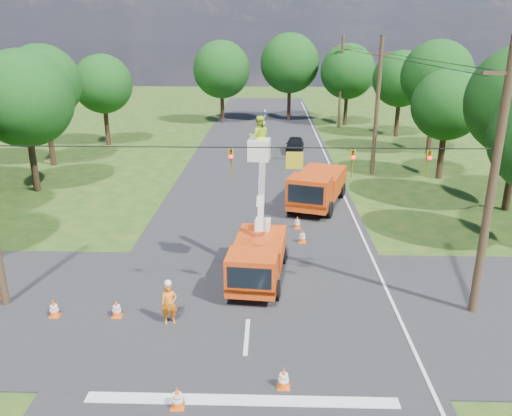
{
  "coord_description": "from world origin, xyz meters",
  "views": [
    {
      "loc": [
        0.75,
        -14.88,
        9.95
      ],
      "look_at": [
        0.14,
        6.3,
        2.6
      ],
      "focal_mm": 35.0,
      "sensor_mm": 36.0,
      "label": 1
    }
  ],
  "objects_px": {
    "bucket_truck": "(258,248)",
    "second_truck": "(317,187)",
    "traffic_cone_0": "(177,398)",
    "tree_right_c": "(447,105)",
    "traffic_cone_4": "(117,309)",
    "pole_right_near": "(493,183)",
    "distant_car": "(295,145)",
    "traffic_cone_5": "(54,308)",
    "traffic_cone_1": "(284,378)",
    "traffic_cone_2": "(302,236)",
    "traffic_cone_3": "(297,222)",
    "tree_right_e": "(401,79)",
    "pole_right_far": "(341,82)",
    "tree_left_e": "(43,83)",
    "tree_far_a": "(221,70)",
    "tree_far_b": "(290,63)",
    "tree_far_c": "(348,72)",
    "tree_left_f": "(103,84)",
    "traffic_cone_7": "(318,195)",
    "tree_right_d": "(437,76)",
    "tree_left_d": "(24,99)",
    "pole_right_mid": "(377,106)",
    "ground_worker": "(169,304)"
  },
  "relations": [
    {
      "from": "traffic_cone_2",
      "to": "traffic_cone_5",
      "type": "height_order",
      "value": "same"
    },
    {
      "from": "pole_right_far",
      "to": "distant_car",
      "type": "bearing_deg",
      "value": -113.56
    },
    {
      "from": "traffic_cone_0",
      "to": "tree_far_a",
      "type": "xyz_separation_m",
      "value": [
        -3.22,
        48.51,
        5.83
      ]
    },
    {
      "from": "pole_right_mid",
      "to": "tree_right_d",
      "type": "relative_size",
      "value": 1.03
    },
    {
      "from": "tree_right_e",
      "to": "traffic_cone_4",
      "type": "bearing_deg",
      "value": -117.57
    },
    {
      "from": "traffic_cone_3",
      "to": "traffic_cone_7",
      "type": "height_order",
      "value": "same"
    },
    {
      "from": "pole_right_far",
      "to": "tree_left_e",
      "type": "relative_size",
      "value": 1.06
    },
    {
      "from": "traffic_cone_1",
      "to": "second_truck",
      "type": "bearing_deg",
      "value": 81.82
    },
    {
      "from": "tree_right_d",
      "to": "tree_left_d",
      "type": "bearing_deg",
      "value": -158.07
    },
    {
      "from": "traffic_cone_0",
      "to": "traffic_cone_4",
      "type": "distance_m",
      "value": 5.65
    },
    {
      "from": "tree_left_e",
      "to": "traffic_cone_4",
      "type": "bearing_deg",
      "value": -62.41
    },
    {
      "from": "distant_car",
      "to": "traffic_cone_7",
      "type": "distance_m",
      "value": 13.93
    },
    {
      "from": "traffic_cone_1",
      "to": "tree_far_b",
      "type": "distance_m",
      "value": 50.03
    },
    {
      "from": "tree_right_d",
      "to": "tree_left_f",
      "type": "bearing_deg",
      "value": 174.21
    },
    {
      "from": "traffic_cone_7",
      "to": "distant_car",
      "type": "bearing_deg",
      "value": 93.63
    },
    {
      "from": "traffic_cone_2",
      "to": "traffic_cone_3",
      "type": "distance_m",
      "value": 1.98
    },
    {
      "from": "traffic_cone_0",
      "to": "ground_worker",
      "type": "bearing_deg",
      "value": 103.52
    },
    {
      "from": "bucket_truck",
      "to": "traffic_cone_3",
      "type": "relative_size",
      "value": 9.82
    },
    {
      "from": "bucket_truck",
      "to": "traffic_cone_0",
      "type": "xyz_separation_m",
      "value": [
        -2.05,
        -7.85,
        -1.15
      ]
    },
    {
      "from": "pole_right_near",
      "to": "tree_left_d",
      "type": "xyz_separation_m",
      "value": [
        -23.5,
        15.0,
        1.02
      ]
    },
    {
      "from": "traffic_cone_2",
      "to": "tree_right_e",
      "type": "bearing_deg",
      "value": 68.24
    },
    {
      "from": "tree_far_c",
      "to": "pole_right_near",
      "type": "bearing_deg",
      "value": -91.36
    },
    {
      "from": "bucket_truck",
      "to": "traffic_cone_5",
      "type": "distance_m",
      "value": 8.22
    },
    {
      "from": "traffic_cone_3",
      "to": "tree_far_b",
      "type": "bearing_deg",
      "value": 88.84
    },
    {
      "from": "second_truck",
      "to": "tree_far_a",
      "type": "relative_size",
      "value": 0.71
    },
    {
      "from": "pole_right_near",
      "to": "traffic_cone_5",
      "type": "bearing_deg",
      "value": -176.94
    },
    {
      "from": "tree_far_b",
      "to": "tree_far_c",
      "type": "bearing_deg",
      "value": -24.78
    },
    {
      "from": "traffic_cone_2",
      "to": "traffic_cone_4",
      "type": "relative_size",
      "value": 1.0
    },
    {
      "from": "distant_car",
      "to": "tree_far_b",
      "type": "distance_m",
      "value": 18.71
    },
    {
      "from": "traffic_cone_0",
      "to": "traffic_cone_7",
      "type": "relative_size",
      "value": 1.0
    },
    {
      "from": "tree_far_c",
      "to": "ground_worker",
      "type": "bearing_deg",
      "value": -105.93
    },
    {
      "from": "traffic_cone_4",
      "to": "pole_right_near",
      "type": "distance_m",
      "value": 14.23
    },
    {
      "from": "second_truck",
      "to": "tree_far_b",
      "type": "bearing_deg",
      "value": 108.99
    },
    {
      "from": "pole_right_mid",
      "to": "tree_right_c",
      "type": "height_order",
      "value": "pole_right_mid"
    },
    {
      "from": "tree_left_d",
      "to": "tree_left_e",
      "type": "distance_m",
      "value": 7.24
    },
    {
      "from": "bucket_truck",
      "to": "tree_right_c",
      "type": "distance_m",
      "value": 21.43
    },
    {
      "from": "traffic_cone_2",
      "to": "tree_far_c",
      "type": "height_order",
      "value": "tree_far_c"
    },
    {
      "from": "bucket_truck",
      "to": "second_truck",
      "type": "relative_size",
      "value": 1.03
    },
    {
      "from": "bucket_truck",
      "to": "traffic_cone_0",
      "type": "distance_m",
      "value": 8.19
    },
    {
      "from": "tree_right_e",
      "to": "tree_far_a",
      "type": "bearing_deg",
      "value": 156.95
    },
    {
      "from": "second_truck",
      "to": "distant_car",
      "type": "distance_m",
      "value": 15.14
    },
    {
      "from": "bucket_truck",
      "to": "traffic_cone_7",
      "type": "bearing_deg",
      "value": 77.79
    },
    {
      "from": "traffic_cone_1",
      "to": "traffic_cone_7",
      "type": "relative_size",
      "value": 1.0
    },
    {
      "from": "traffic_cone_3",
      "to": "traffic_cone_4",
      "type": "distance_m",
      "value": 11.69
    },
    {
      "from": "tree_left_f",
      "to": "tree_far_b",
      "type": "bearing_deg",
      "value": 40.12
    },
    {
      "from": "pole_right_near",
      "to": "tree_far_a",
      "type": "bearing_deg",
      "value": 107.43
    },
    {
      "from": "traffic_cone_7",
      "to": "pole_right_mid",
      "type": "height_order",
      "value": "pole_right_mid"
    },
    {
      "from": "traffic_cone_0",
      "to": "tree_right_e",
      "type": "bearing_deg",
      "value": 68.96
    },
    {
      "from": "distant_car",
      "to": "pole_right_near",
      "type": "bearing_deg",
      "value": -73.55
    },
    {
      "from": "traffic_cone_0",
      "to": "tree_right_c",
      "type": "distance_m",
      "value": 29.15
    }
  ]
}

